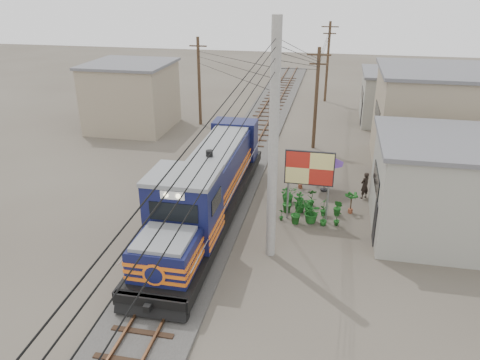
% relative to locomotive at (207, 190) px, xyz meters
% --- Properties ---
extents(ground, '(120.00, 120.00, 0.00)m').
position_rel_locomotive_xyz_m(ground, '(0.00, -1.96, -1.69)').
color(ground, '#473F35').
rests_on(ground, ground).
extents(ballast, '(3.60, 70.00, 0.16)m').
position_rel_locomotive_xyz_m(ballast, '(0.00, 8.04, -1.61)').
color(ballast, '#595651').
rests_on(ballast, ground).
extents(track, '(1.15, 70.00, 0.12)m').
position_rel_locomotive_xyz_m(track, '(0.00, 8.04, -1.43)').
color(track, '#51331E').
rests_on(track, ground).
extents(locomotive, '(2.85, 15.48, 3.84)m').
position_rel_locomotive_xyz_m(locomotive, '(0.00, 0.00, 0.00)').
color(locomotive, black).
rests_on(locomotive, ground).
extents(utility_pole_main, '(0.40, 0.40, 10.00)m').
position_rel_locomotive_xyz_m(utility_pole_main, '(3.50, -2.46, 3.31)').
color(utility_pole_main, '#9E9B93').
rests_on(utility_pole_main, ground).
extents(wooden_pole_mid, '(1.60, 0.24, 7.00)m').
position_rel_locomotive_xyz_m(wooden_pole_mid, '(4.50, 12.04, 1.99)').
color(wooden_pole_mid, '#4C3826').
rests_on(wooden_pole_mid, ground).
extents(wooden_pole_far, '(1.60, 0.24, 7.50)m').
position_rel_locomotive_xyz_m(wooden_pole_far, '(4.80, 26.04, 2.25)').
color(wooden_pole_far, '#4C3826').
rests_on(wooden_pole_far, ground).
extents(wooden_pole_left, '(1.60, 0.24, 7.00)m').
position_rel_locomotive_xyz_m(wooden_pole_left, '(-5.00, 16.04, 1.99)').
color(wooden_pole_left, '#4C3826').
rests_on(wooden_pole_left, ground).
extents(power_lines, '(9.65, 19.00, 3.30)m').
position_rel_locomotive_xyz_m(power_lines, '(-0.14, 6.53, 5.88)').
color(power_lines, black).
rests_on(power_lines, ground).
extents(shophouse_front, '(7.35, 6.30, 4.70)m').
position_rel_locomotive_xyz_m(shophouse_front, '(11.50, 1.04, 0.67)').
color(shophouse_front, gray).
rests_on(shophouse_front, ground).
extents(shophouse_mid, '(8.40, 7.35, 6.20)m').
position_rel_locomotive_xyz_m(shophouse_mid, '(12.50, 10.04, 1.42)').
color(shophouse_mid, gray).
rests_on(shophouse_mid, ground).
extents(shophouse_back, '(6.30, 6.30, 4.20)m').
position_rel_locomotive_xyz_m(shophouse_back, '(11.00, 20.04, 0.42)').
color(shophouse_back, gray).
rests_on(shophouse_back, ground).
extents(shophouse_left, '(6.30, 6.30, 5.20)m').
position_rel_locomotive_xyz_m(shophouse_left, '(-10.00, 14.04, 0.92)').
color(shophouse_left, gray).
rests_on(shophouse_left, ground).
extents(billboard, '(2.38, 0.16, 3.67)m').
position_rel_locomotive_xyz_m(billboard, '(4.83, 1.01, 1.03)').
color(billboard, '#99999E').
rests_on(billboard, ground).
extents(market_umbrella, '(2.51, 2.51, 2.22)m').
position_rel_locomotive_xyz_m(market_umbrella, '(5.57, 4.75, 0.26)').
color(market_umbrella, black).
rests_on(market_umbrella, ground).
extents(vendor, '(0.65, 0.65, 1.52)m').
position_rel_locomotive_xyz_m(vendor, '(7.74, 4.20, -0.92)').
color(vendor, black).
rests_on(vendor, ground).
extents(plant_nursery, '(3.52, 3.17, 1.11)m').
position_rel_locomotive_xyz_m(plant_nursery, '(4.67, 1.62, -1.19)').
color(plant_nursery, '#1A5B1B').
rests_on(plant_nursery, ground).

